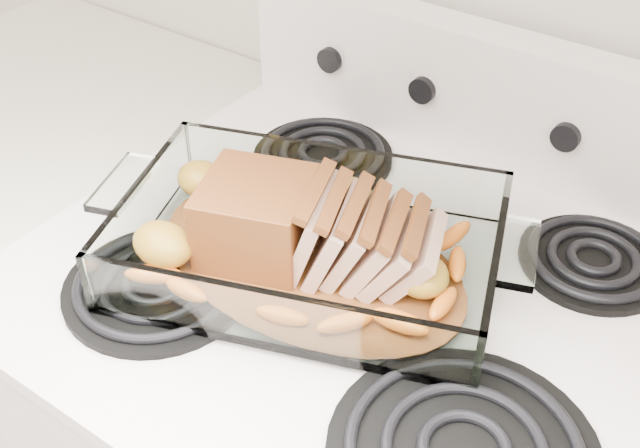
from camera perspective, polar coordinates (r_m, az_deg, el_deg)
The scene contains 4 objects.
counter_left at distance 1.59m, azimuth -17.56°, elevation -6.77°, with size 0.58×0.68×0.93m.
baking_dish at distance 0.90m, azimuth -0.74°, elevation -2.01°, with size 0.41×0.27×0.08m.
pork_roast at distance 0.89m, azimuth -1.59°, elevation -0.05°, with size 0.26×0.12×0.09m.
roast_vegetables at distance 0.92m, azimuth 0.47°, elevation -0.19°, with size 0.39×0.21×0.05m.
Camera 1 is at (0.33, 1.07, 1.55)m, focal length 45.00 mm.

